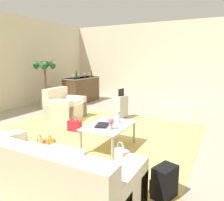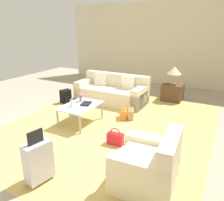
# 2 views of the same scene
# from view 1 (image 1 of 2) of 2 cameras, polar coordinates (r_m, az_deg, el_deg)

# --- Properties ---
(ground_plane) EXTENTS (12.00, 12.00, 0.00)m
(ground_plane) POSITION_cam_1_polar(r_m,az_deg,el_deg) (4.77, -3.78, -9.54)
(ground_plane) COLOR #A89E89
(wall_right) EXTENTS (0.12, 8.00, 3.10)m
(wall_right) POSITION_cam_1_polar(r_m,az_deg,el_deg) (9.18, 13.01, 9.83)
(wall_right) COLOR beige
(wall_right) RESTS_ON ground
(area_rug) EXTENTS (5.20, 4.40, 0.01)m
(area_rug) POSITION_cam_1_polar(r_m,az_deg,el_deg) (4.42, -10.18, -11.34)
(area_rug) COLOR tan
(area_rug) RESTS_ON ground
(couch) EXTENTS (0.93, 2.14, 0.84)m
(couch) POSITION_cam_1_polar(r_m,az_deg,el_deg) (2.75, -17.91, -19.52)
(couch) COLOR beige
(couch) RESTS_ON ground
(armchair) EXTENTS (0.94, 0.91, 0.85)m
(armchair) POSITION_cam_1_polar(r_m,az_deg,el_deg) (6.34, -12.51, -1.87)
(armchair) COLOR beige
(armchair) RESTS_ON ground
(coffee_table) EXTENTS (1.03, 0.73, 0.46)m
(coffee_table) POSITION_cam_1_polar(r_m,az_deg,el_deg) (4.08, -0.76, -7.11)
(coffee_table) COLOR silver
(coffee_table) RESTS_ON ground
(water_bottle) EXTENTS (0.06, 0.06, 0.20)m
(water_bottle) POSITION_cam_1_polar(r_m,az_deg,el_deg) (4.16, 1.77, -4.58)
(water_bottle) COLOR silver
(water_bottle) RESTS_ON coffee_table
(coffee_table_book) EXTENTS (0.35, 0.28, 0.03)m
(coffee_table_book) POSITION_cam_1_polar(r_m,az_deg,el_deg) (3.99, -2.60, -6.43)
(coffee_table_book) COLOR black
(coffee_table_book) RESTS_ON coffee_table
(flower_vase) EXTENTS (0.11, 0.11, 0.21)m
(flower_vase) POSITION_cam_1_polar(r_m,az_deg,el_deg) (3.77, -0.34, -5.74)
(flower_vase) COLOR #B2B7BC
(flower_vase) RESTS_ON coffee_table
(bar_console) EXTENTS (1.65, 0.66, 0.96)m
(bar_console) POSITION_cam_1_polar(r_m,az_deg,el_deg) (8.58, -7.89, 2.88)
(bar_console) COLOR #513823
(bar_console) RESTS_ON ground
(wine_glass_leftmost) EXTENTS (0.08, 0.08, 0.15)m
(wine_glass_leftmost) POSITION_cam_1_polar(r_m,az_deg,el_deg) (8.06, -10.18, 6.39)
(wine_glass_leftmost) COLOR silver
(wine_glass_leftmost) RESTS_ON bar_console
(wine_glass_left_of_centre) EXTENTS (0.08, 0.08, 0.15)m
(wine_glass_left_of_centre) POSITION_cam_1_polar(r_m,az_deg,el_deg) (8.36, -8.68, 6.59)
(wine_glass_left_of_centre) COLOR silver
(wine_glass_left_of_centre) RESTS_ON bar_console
(wine_glass_right_of_centre) EXTENTS (0.08, 0.08, 0.15)m
(wine_glass_right_of_centre) POSITION_cam_1_polar(r_m,az_deg,el_deg) (8.66, -7.15, 6.77)
(wine_glass_right_of_centre) COLOR silver
(wine_glass_right_of_centre) RESTS_ON bar_console
(wine_glass_rightmost) EXTENTS (0.08, 0.08, 0.15)m
(wine_glass_rightmost) POSITION_cam_1_polar(r_m,az_deg,el_deg) (8.97, -5.75, 6.94)
(wine_glass_rightmost) COLOR silver
(wine_glass_rightmost) RESTS_ON bar_console
(wine_bottle_green) EXTENTS (0.07, 0.07, 0.30)m
(wine_bottle_green) POSITION_cam_1_polar(r_m,az_deg,el_deg) (8.05, -9.31, 6.48)
(wine_bottle_green) COLOR #194C23
(wine_bottle_green) RESTS_ON bar_console
(wine_bottle_amber) EXTENTS (0.07, 0.07, 0.30)m
(wine_bottle_amber) POSITION_cam_1_polar(r_m,az_deg,el_deg) (8.85, -5.51, 6.95)
(wine_bottle_amber) COLOR brown
(wine_bottle_amber) RESTS_ON bar_console
(suitcase_silver) EXTENTS (0.43, 0.29, 0.85)m
(suitcase_silver) POSITION_cam_1_polar(r_m,az_deg,el_deg) (6.12, 2.38, -1.48)
(suitcase_silver) COLOR #B7B7BC
(suitcase_silver) RESTS_ON ground
(handbag_orange) EXTENTS (0.35, 0.27, 0.36)m
(handbag_orange) POSITION_cam_1_polar(r_m,az_deg,el_deg) (4.05, -15.92, -11.81)
(handbag_orange) COLOR orange
(handbag_orange) RESTS_ON ground
(handbag_white) EXTENTS (0.28, 0.35, 0.36)m
(handbag_white) POSITION_cam_1_polar(r_m,az_deg,el_deg) (3.63, 2.22, -14.10)
(handbag_white) COLOR white
(handbag_white) RESTS_ON ground
(handbag_tan) EXTENTS (0.35, 0.26, 0.36)m
(handbag_tan) POSITION_cam_1_polar(r_m,az_deg,el_deg) (4.10, -18.39, -11.64)
(handbag_tan) COLOR tan
(handbag_tan) RESTS_ON ground
(handbag_red) EXTENTS (0.17, 0.33, 0.36)m
(handbag_red) POSITION_cam_1_polar(r_m,az_deg,el_deg) (5.19, -9.78, -6.50)
(handbag_red) COLOR red
(handbag_red) RESTS_ON ground
(backpack_black) EXTENTS (0.35, 0.32, 0.40)m
(backpack_black) POSITION_cam_1_polar(r_m,az_deg,el_deg) (2.88, 13.41, -20.06)
(backpack_black) COLOR black
(backpack_black) RESTS_ON ground
(potted_palm) EXTENTS (0.64, 0.64, 1.70)m
(potted_palm) POSITION_cam_1_polar(r_m,az_deg,el_deg) (7.94, -16.98, 4.35)
(potted_palm) COLOR #BCB299
(potted_palm) RESTS_ON ground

